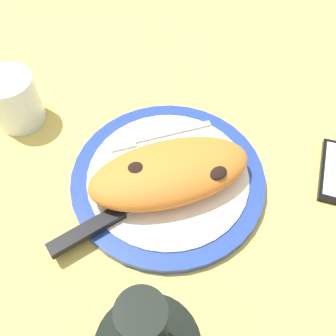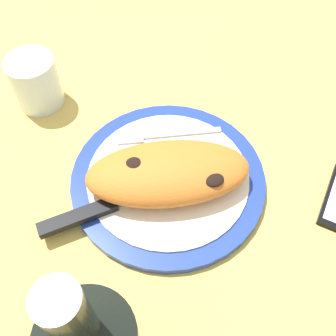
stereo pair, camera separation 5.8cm
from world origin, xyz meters
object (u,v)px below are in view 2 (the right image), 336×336
object	(u,v)px
plate	(168,179)
water_glass	(36,84)
knife	(98,210)
calzone	(165,173)
fork	(159,135)

from	to	relation	value
plate	water_glass	world-z (taller)	water_glass
plate	knife	bearing A→B (deg)	32.58
knife	water_glass	distance (cm)	25.68
calzone	water_glass	xyz separation A→B (cm)	(21.52, -17.59, -0.47)
fork	water_glass	bearing A→B (deg)	-23.39
calzone	knife	world-z (taller)	calzone
plate	calzone	xyz separation A→B (cm)	(0.46, 1.29, 3.56)
calzone	knife	xyz separation A→B (cm)	(8.99, 4.75, -2.19)
calzone	water_glass	size ratio (longest dim) A/B	2.77
calzone	knife	size ratio (longest dim) A/B	1.07
knife	water_glass	size ratio (longest dim) A/B	2.58
calzone	water_glass	world-z (taller)	water_glass
fork	calzone	bearing A→B (deg)	96.69
calzone	water_glass	distance (cm)	27.80
water_glass	calzone	bearing A→B (deg)	140.73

